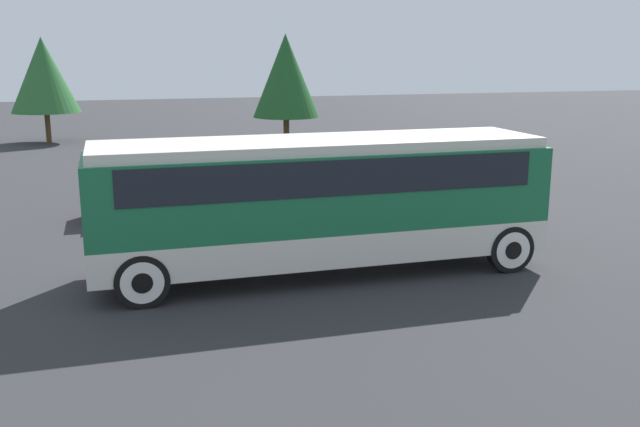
% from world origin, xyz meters
% --- Properties ---
extents(ground_plane, '(120.00, 120.00, 0.00)m').
position_xyz_m(ground_plane, '(0.00, 0.00, 0.00)').
color(ground_plane, '#2D2D30').
extents(tour_bus, '(9.90, 2.67, 3.00)m').
position_xyz_m(tour_bus, '(0.10, 0.00, 1.81)').
color(tour_bus, silver).
rests_on(tour_bus, ground_plane).
extents(parked_car_near, '(4.38, 1.81, 1.44)m').
position_xyz_m(parked_car_near, '(-1.46, 8.72, 0.72)').
color(parked_car_near, black).
rests_on(parked_car_near, ground_plane).
extents(parked_car_mid, '(4.26, 1.78, 1.42)m').
position_xyz_m(parked_car_mid, '(-3.01, 6.61, 0.71)').
color(parked_car_mid, maroon).
rests_on(parked_car_mid, ground_plane).
extents(tree_left, '(3.57, 3.57, 5.55)m').
position_xyz_m(tree_left, '(-7.50, 26.28, 3.58)').
color(tree_left, brown).
rests_on(tree_left, ground_plane).
extents(tree_center, '(3.12, 3.12, 5.62)m').
position_xyz_m(tree_center, '(3.72, 18.17, 3.69)').
color(tree_center, brown).
rests_on(tree_center, ground_plane).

